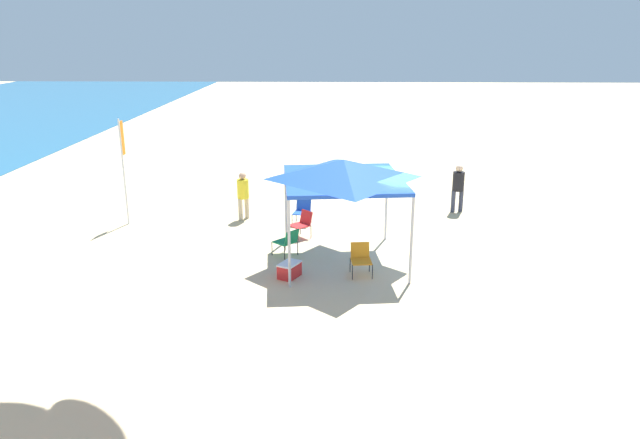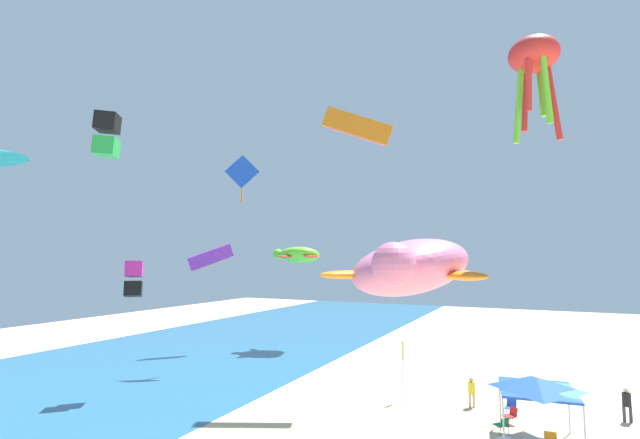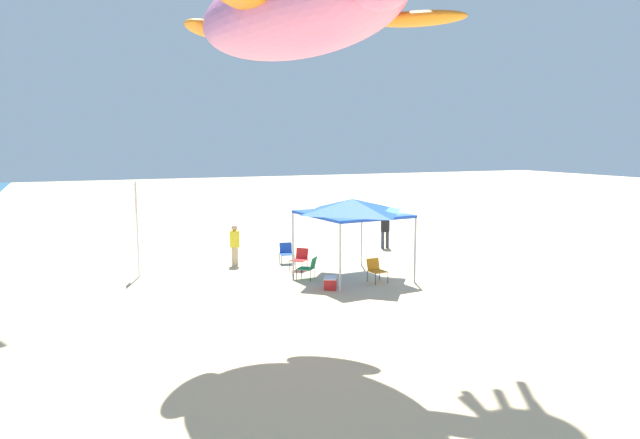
{
  "view_description": "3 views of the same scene",
  "coord_description": "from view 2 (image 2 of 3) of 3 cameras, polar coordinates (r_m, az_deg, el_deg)",
  "views": [
    {
      "loc": [
        -16.02,
        1.77,
        6.17
      ],
      "look_at": [
        -1.73,
        2.16,
        1.65
      ],
      "focal_mm": 33.73,
      "sensor_mm": 36.0,
      "label": 1
    },
    {
      "loc": [
        -23.23,
        1.46,
        8.14
      ],
      "look_at": [
        0.05,
        12.69,
        10.59
      ],
      "focal_mm": 24.79,
      "sensor_mm": 36.0,
      "label": 2
    },
    {
      "loc": [
        -19.65,
        11.1,
        4.96
      ],
      "look_at": [
        -0.6,
        2.95,
        2.24
      ],
      "focal_mm": 33.99,
      "sensor_mm": 36.0,
      "label": 3
    }
  ],
  "objects": [
    {
      "name": "canopy_tent",
      "position": [
        23.59,
        26.18,
        -18.54
      ],
      "size": [
        3.8,
        3.47,
        2.88
      ],
      "rotation": [
        0.0,
        0.0,
        0.1
      ],
      "color": "#B7B7BC",
      "rests_on": "ground"
    },
    {
      "name": "kite_diamond_blue",
      "position": [
        37.83,
        -10.03,
        5.89
      ],
      "size": [
        1.41,
        2.61,
        4.17
      ],
      "rotation": [
        0.0,
        0.0,
        5.06
      ],
      "color": "blue"
    },
    {
      "name": "kite_turtle_lime",
      "position": [
        42.91,
        -2.79,
        -4.6
      ],
      "size": [
        4.59,
        4.9,
        2.11
      ],
      "rotation": [
        0.0,
        0.0,
        1.86
      ],
      "color": "#66D82D"
    },
    {
      "name": "kite_box_black",
      "position": [
        21.5,
        -25.82,
        9.82
      ],
      "size": [
        1.25,
        1.26,
        1.92
      ],
      "rotation": [
        0.0,
        0.0,
        0.57
      ],
      "color": "black"
    },
    {
      "name": "kite_turtle_pink",
      "position": [
        17.36,
        11.36,
        -6.15
      ],
      "size": [
        7.03,
        6.22,
        2.93
      ],
      "rotation": [
        0.0,
        0.0,
        3.24
      ],
      "color": "pink"
    },
    {
      "name": "folding_chair_right_of_tent",
      "position": [
        24.52,
        22.43,
        -23.24
      ],
      "size": [
        0.8,
        0.81,
        0.82
      ],
      "rotation": [
        0.0,
        0.0,
        2.42
      ],
      "color": "black",
      "rests_on": "ground"
    },
    {
      "name": "folding_chair_facing_ocean",
      "position": [
        27.41,
        23.41,
        -21.22
      ],
      "size": [
        0.71,
        0.64,
        0.82
      ],
      "rotation": [
        0.0,
        0.0,
        4.52
      ],
      "color": "black",
      "rests_on": "ground"
    },
    {
      "name": "person_kite_handler",
      "position": [
        28.96,
        34.84,
        -18.75
      ],
      "size": [
        0.4,
        0.44,
        1.7
      ],
      "rotation": [
        0.0,
        0.0,
        4.99
      ],
      "color": "#33384C",
      "rests_on": "ground"
    },
    {
      "name": "kite_box_magenta",
      "position": [
        30.26,
        -22.92,
        -7.09
      ],
      "size": [
        1.53,
        1.53,
        2.3
      ],
      "rotation": [
        0.0,
        0.0,
        2.33
      ],
      "color": "#E02D9E"
    },
    {
      "name": "kite_parafoil_orange",
      "position": [
        30.5,
        4.82,
        11.87
      ],
      "size": [
        1.8,
        4.69,
        2.89
      ],
      "rotation": [
        0.0,
        0.0,
        5.01
      ],
      "color": "orange"
    },
    {
      "name": "folding_chair_left_of_tent",
      "position": [
        26.09,
        23.42,
        -22.08
      ],
      "size": [
        0.8,
        0.81,
        0.82
      ],
      "rotation": [
        0.0,
        0.0,
        3.89
      ],
      "color": "black",
      "rests_on": "ground"
    },
    {
      "name": "banner_flag",
      "position": [
        27.77,
        10.62,
        -17.88
      ],
      "size": [
        0.36,
        0.06,
        3.5
      ],
      "color": "silver",
      "rests_on": "ground"
    },
    {
      "name": "kite_octopus_red",
      "position": [
        20.66,
        25.89,
        18.03
      ],
      "size": [
        1.93,
        1.93,
        4.28
      ],
      "rotation": [
        0.0,
        0.0,
        2.76
      ],
      "color": "red"
    },
    {
      "name": "person_near_umbrella",
      "position": [
        27.86,
        18.98,
        -20.07
      ],
      "size": [
        0.39,
        0.39,
        1.63
      ],
      "rotation": [
        0.0,
        0.0,
        2.47
      ],
      "color": "#C6B28C",
      "rests_on": "ground"
    },
    {
      "name": "ocean_strip",
      "position": [
        37.08,
        -24.92,
        -17.59
      ],
      "size": [
        120.0,
        25.28,
        0.02
      ],
      "primitive_type": "cube",
      "color": "#28668E",
      "rests_on": "ground"
    },
    {
      "name": "kite_parafoil_purple",
      "position": [
        42.25,
        -13.91,
        -4.77
      ],
      "size": [
        3.53,
        2.83,
        2.55
      ],
      "rotation": [
        0.0,
        0.0,
        2.45
      ],
      "color": "purple"
    }
  ]
}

